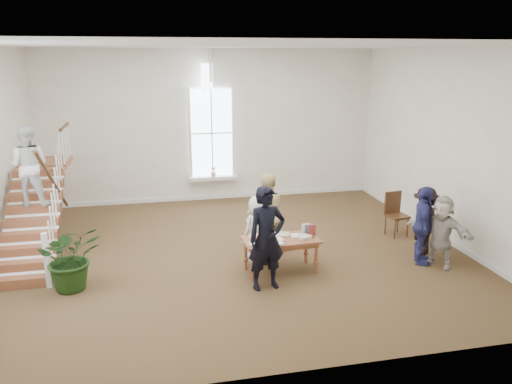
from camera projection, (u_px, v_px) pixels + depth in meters
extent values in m
plane|color=#4D381E|center=(239.00, 253.00, 11.26)|extent=(10.00, 10.00, 0.00)
plane|color=beige|center=(211.00, 126.00, 14.90)|extent=(10.00, 0.00, 10.00)
plane|color=beige|center=(299.00, 221.00, 6.42)|extent=(10.00, 0.00, 10.00)
plane|color=beige|center=(448.00, 146.00, 11.67)|extent=(0.00, 9.00, 9.00)
plane|color=white|center=(237.00, 45.00, 10.06)|extent=(10.00, 10.00, 0.00)
cube|color=white|center=(213.00, 178.00, 15.15)|extent=(1.45, 0.28, 0.10)
plane|color=white|center=(212.00, 133.00, 14.90)|extent=(2.60, 0.00, 2.60)
plane|color=white|center=(210.00, 78.00, 14.47)|extent=(0.60, 0.60, 0.85)
cube|color=white|center=(213.00, 197.00, 15.46)|extent=(10.00, 0.04, 0.12)
imported|color=pink|center=(213.00, 172.00, 15.06)|extent=(0.17, 0.17, 0.30)
cube|color=brown|center=(24.00, 281.00, 9.60)|extent=(1.10, 0.30, 0.20)
cube|color=brown|center=(26.00, 266.00, 9.83)|extent=(1.10, 0.30, 0.20)
cube|color=brown|center=(28.00, 251.00, 10.06)|extent=(1.10, 0.30, 0.20)
cube|color=brown|center=(30.00, 236.00, 10.29)|extent=(1.10, 0.30, 0.20)
cube|color=brown|center=(32.00, 222.00, 10.52)|extent=(1.10, 0.30, 0.20)
cube|color=brown|center=(34.00, 209.00, 10.75)|extent=(1.10, 0.30, 0.20)
cube|color=brown|center=(36.00, 196.00, 10.98)|extent=(1.10, 0.30, 0.20)
cube|color=brown|center=(38.00, 184.00, 11.21)|extent=(1.10, 0.30, 0.20)
cube|color=brown|center=(39.00, 173.00, 11.43)|extent=(1.10, 0.30, 0.20)
cube|color=brown|center=(46.00, 163.00, 12.27)|extent=(1.10, 1.20, 0.12)
cube|color=white|center=(47.00, 261.00, 9.44)|extent=(0.10, 0.10, 1.10)
cylinder|color=#36220E|center=(53.00, 182.00, 10.39)|extent=(0.07, 2.74, 1.86)
imported|color=silver|center=(29.00, 166.00, 10.49)|extent=(0.94, 0.79, 1.72)
cube|color=brown|center=(281.00, 240.00, 10.10)|extent=(1.57, 0.85, 0.05)
cube|color=brown|center=(281.00, 243.00, 10.12)|extent=(1.44, 0.72, 0.10)
cylinder|color=brown|center=(253.00, 265.00, 9.76)|extent=(0.07, 0.07, 0.67)
cylinder|color=brown|center=(316.00, 258.00, 10.10)|extent=(0.07, 0.07, 0.67)
cylinder|color=brown|center=(246.00, 255.00, 10.29)|extent=(0.07, 0.07, 0.67)
cylinder|color=brown|center=(306.00, 248.00, 10.63)|extent=(0.07, 0.07, 0.67)
cube|color=silver|center=(255.00, 244.00, 9.76)|extent=(0.27, 0.27, 0.04)
cube|color=beige|center=(274.00, 235.00, 10.24)|extent=(0.28, 0.34, 0.03)
cube|color=tan|center=(253.00, 236.00, 10.20)|extent=(0.26, 0.32, 0.03)
cube|color=silver|center=(279.00, 240.00, 9.98)|extent=(0.22, 0.23, 0.03)
cube|color=#4C5972|center=(306.00, 236.00, 10.21)|extent=(0.26, 0.25, 0.04)
cube|color=maroon|center=(306.00, 236.00, 10.16)|extent=(0.25, 0.25, 0.04)
cube|color=white|center=(265.00, 241.00, 9.92)|extent=(0.25, 0.30, 0.02)
cube|color=#BFB299|center=(284.00, 234.00, 10.29)|extent=(0.28, 0.32, 0.04)
cube|color=silver|center=(277.00, 242.00, 9.87)|extent=(0.25, 0.31, 0.02)
cube|color=beige|center=(304.00, 237.00, 10.09)|extent=(0.28, 0.26, 0.06)
cube|color=tan|center=(253.00, 237.00, 10.14)|extent=(0.22, 0.30, 0.02)
cube|color=silver|center=(256.00, 243.00, 9.80)|extent=(0.25, 0.33, 0.03)
cube|color=#4C5972|center=(262.00, 237.00, 10.14)|extent=(0.21, 0.24, 0.02)
cube|color=maroon|center=(257.00, 240.00, 9.97)|extent=(0.16, 0.29, 0.04)
cube|color=white|center=(296.00, 236.00, 10.20)|extent=(0.24, 0.24, 0.04)
cube|color=#BFB299|center=(306.00, 235.00, 10.24)|extent=(0.24, 0.25, 0.04)
imported|color=black|center=(267.00, 238.00, 9.31)|extent=(0.80, 0.59, 2.00)
imported|color=silver|center=(258.00, 230.00, 10.58)|extent=(0.84, 0.71, 1.46)
imported|color=beige|center=(266.00, 213.00, 11.07)|extent=(1.02, 0.87, 1.83)
imported|color=navy|center=(423.00, 226.00, 10.47)|extent=(0.77, 1.08, 1.70)
imported|color=black|center=(425.00, 221.00, 10.98)|extent=(1.11, 1.10, 1.54)
imported|color=beige|center=(441.00, 231.00, 10.37)|extent=(1.17, 1.43, 1.54)
imported|color=#183310|center=(71.00, 257.00, 9.37)|extent=(1.38, 1.27, 1.28)
cube|color=#36220E|center=(397.00, 216.00, 12.20)|extent=(0.54, 0.54, 0.06)
cube|color=#36220E|center=(393.00, 202.00, 12.31)|extent=(0.47, 0.13, 0.55)
cylinder|color=#36220E|center=(395.00, 229.00, 12.03)|extent=(0.04, 0.04, 0.49)
cylinder|color=#36220E|center=(408.00, 227.00, 12.17)|extent=(0.04, 0.04, 0.49)
cylinder|color=#36220E|center=(385.00, 225.00, 12.37)|extent=(0.04, 0.04, 0.49)
cylinder|color=#36220E|center=(398.00, 223.00, 12.51)|extent=(0.04, 0.04, 0.49)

